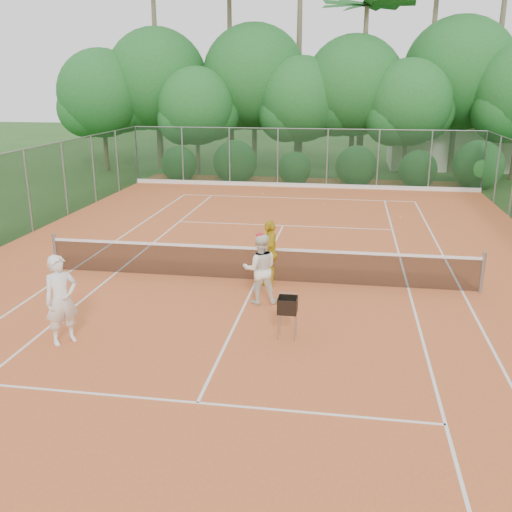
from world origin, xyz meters
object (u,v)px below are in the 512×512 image
Objects in this scene: player_white at (61,300)px; player_yellow at (270,252)px; ball_hopper at (288,306)px; player_center_grp at (260,269)px.

player_white is 5.74m from player_yellow.
player_yellow is (3.77, 4.33, -0.07)m from player_white.
player_yellow is 3.44m from ball_hopper.
player_yellow is at bearing 88.14° from player_center_grp.
player_center_grp is 1.98× the size of ball_hopper.
player_white is 4.72m from ball_hopper.
ball_hopper is (4.61, 1.00, -0.24)m from player_white.
player_yellow reaches higher than ball_hopper.
ball_hopper is (0.88, -1.90, -0.17)m from player_center_grp.
ball_hopper is at bearing -36.37° from player_white.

